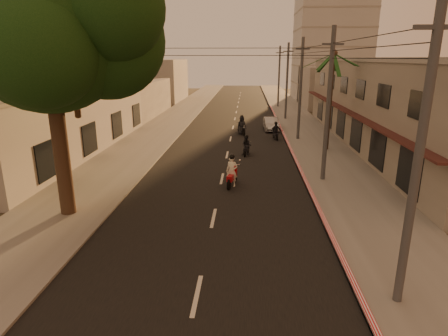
{
  "coord_description": "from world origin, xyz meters",
  "views": [
    {
      "loc": [
        1.5,
        -14.19,
        7.27
      ],
      "look_at": [
        0.32,
        4.87,
        1.63
      ],
      "focal_mm": 30.0,
      "sensor_mm": 36.0,
      "label": 1
    }
  ],
  "objects_px": {
    "palm_tree": "(333,59)",
    "parked_car": "(271,124)",
    "broadleaf_tree": "(56,28)",
    "scooter_red": "(232,172)",
    "scooter_mid_b": "(276,131)",
    "scooter_far_a": "(242,126)",
    "scooter_mid_a": "(246,146)"
  },
  "relations": [
    {
      "from": "parked_car",
      "to": "palm_tree",
      "type": "bearing_deg",
      "value": -68.35
    },
    {
      "from": "scooter_mid_a",
      "to": "parked_car",
      "type": "xyz_separation_m",
      "value": [
        2.51,
        10.76,
        -0.1
      ]
    },
    {
      "from": "broadleaf_tree",
      "to": "scooter_mid_a",
      "type": "bearing_deg",
      "value": 55.59
    },
    {
      "from": "scooter_red",
      "to": "scooter_mid_a",
      "type": "xyz_separation_m",
      "value": [
        0.82,
        7.33,
        -0.12
      ]
    },
    {
      "from": "scooter_mid_b",
      "to": "broadleaf_tree",
      "type": "bearing_deg",
      "value": -130.63
    },
    {
      "from": "broadleaf_tree",
      "to": "scooter_far_a",
      "type": "bearing_deg",
      "value": 69.15
    },
    {
      "from": "scooter_mid_a",
      "to": "scooter_mid_b",
      "type": "xyz_separation_m",
      "value": [
        2.66,
        6.05,
        0.01
      ]
    },
    {
      "from": "broadleaf_tree",
      "to": "scooter_red",
      "type": "bearing_deg",
      "value": 31.71
    },
    {
      "from": "scooter_mid_a",
      "to": "parked_car",
      "type": "bearing_deg",
      "value": 88.26
    },
    {
      "from": "broadleaf_tree",
      "to": "scooter_red",
      "type": "xyz_separation_m",
      "value": [
        7.29,
        4.5,
        -7.6
      ]
    },
    {
      "from": "palm_tree",
      "to": "broadleaf_tree",
      "type": "bearing_deg",
      "value": -136.52
    },
    {
      "from": "scooter_far_a",
      "to": "parked_car",
      "type": "distance_m",
      "value": 4.0
    },
    {
      "from": "broadleaf_tree",
      "to": "palm_tree",
      "type": "height_order",
      "value": "broadleaf_tree"
    },
    {
      "from": "palm_tree",
      "to": "scooter_mid_a",
      "type": "xyz_separation_m",
      "value": [
        -6.5,
        -2.02,
        -6.4
      ]
    },
    {
      "from": "scooter_mid_a",
      "to": "parked_car",
      "type": "relative_size",
      "value": 0.41
    },
    {
      "from": "scooter_mid_b",
      "to": "scooter_far_a",
      "type": "distance_m",
      "value": 3.79
    },
    {
      "from": "parked_car",
      "to": "scooter_mid_b",
      "type": "bearing_deg",
      "value": -91.11
    },
    {
      "from": "broadleaf_tree",
      "to": "parked_car",
      "type": "relative_size",
      "value": 3.0
    },
    {
      "from": "broadleaf_tree",
      "to": "scooter_mid_b",
      "type": "relative_size",
      "value": 7.11
    },
    {
      "from": "palm_tree",
      "to": "scooter_mid_b",
      "type": "bearing_deg",
      "value": 133.66
    },
    {
      "from": "palm_tree",
      "to": "parked_car",
      "type": "distance_m",
      "value": 11.6
    },
    {
      "from": "scooter_mid_a",
      "to": "scooter_mid_b",
      "type": "relative_size",
      "value": 0.98
    },
    {
      "from": "scooter_far_a",
      "to": "parked_car",
      "type": "relative_size",
      "value": 0.48
    },
    {
      "from": "scooter_red",
      "to": "scooter_far_a",
      "type": "bearing_deg",
      "value": 101.51
    },
    {
      "from": "broadleaf_tree",
      "to": "scooter_far_a",
      "type": "height_order",
      "value": "broadleaf_tree"
    },
    {
      "from": "broadleaf_tree",
      "to": "scooter_mid_a",
      "type": "relative_size",
      "value": 7.26
    },
    {
      "from": "scooter_mid_b",
      "to": "scooter_red",
      "type": "bearing_deg",
      "value": -114.15
    },
    {
      "from": "palm_tree",
      "to": "parked_car",
      "type": "height_order",
      "value": "palm_tree"
    },
    {
      "from": "scooter_red",
      "to": "scooter_far_a",
      "type": "xyz_separation_m",
      "value": [
        0.32,
        15.47,
        0.01
      ]
    },
    {
      "from": "scooter_mid_a",
      "to": "scooter_far_a",
      "type": "xyz_separation_m",
      "value": [
        -0.5,
        8.14,
        0.13
      ]
    },
    {
      "from": "scooter_red",
      "to": "parked_car",
      "type": "height_order",
      "value": "scooter_red"
    },
    {
      "from": "scooter_red",
      "to": "palm_tree",
      "type": "bearing_deg",
      "value": 64.63
    }
  ]
}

